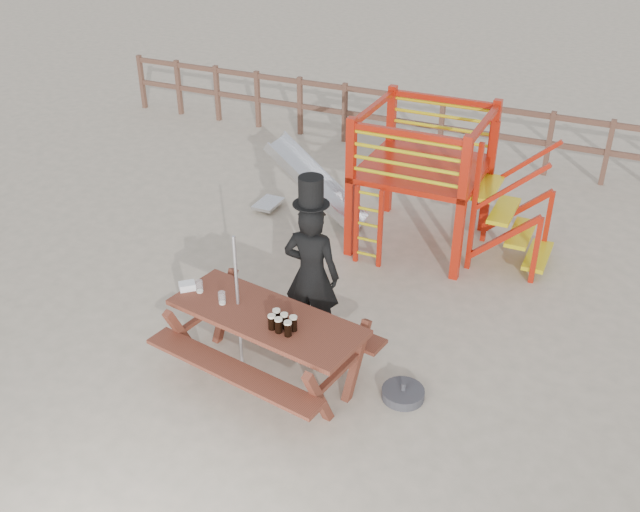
{
  "coord_description": "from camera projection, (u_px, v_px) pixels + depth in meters",
  "views": [
    {
      "loc": [
        2.91,
        -5.68,
        5.28
      ],
      "look_at": [
        -0.13,
        0.8,
        1.12
      ],
      "focal_mm": 40.0,
      "sensor_mm": 36.0,
      "label": 1
    }
  ],
  "objects": [
    {
      "name": "man_with_hat",
      "position": [
        312.0,
        272.0,
        8.27
      ],
      "size": [
        0.72,
        0.51,
        2.17
      ],
      "rotation": [
        0.0,
        0.0,
        3.26
      ],
      "color": "black",
      "rests_on": "ground"
    },
    {
      "name": "paper_bag",
      "position": [
        187.0,
        286.0,
        8.14
      ],
      "size": [
        0.23,
        0.23,
        0.08
      ],
      "primitive_type": "cube",
      "rotation": [
        0.0,
        0.0,
        0.75
      ],
      "color": "white",
      "rests_on": "picnic_table"
    },
    {
      "name": "empty_glasses",
      "position": [
        211.0,
        293.0,
        7.97
      ],
      "size": [
        0.44,
        0.17,
        0.15
      ],
      "color": "silver",
      "rests_on": "picnic_table"
    },
    {
      "name": "metal_pole",
      "position": [
        238.0,
        304.0,
        7.9
      ],
      "size": [
        0.04,
        0.04,
        1.71
      ],
      "primitive_type": "cylinder",
      "color": "#B2B2B7",
      "rests_on": "ground"
    },
    {
      "name": "stout_pints",
      "position": [
        282.0,
        323.0,
        7.44
      ],
      "size": [
        0.3,
        0.23,
        0.17
      ],
      "color": "black",
      "rests_on": "picnic_table"
    },
    {
      "name": "playground_fort",
      "position": [
        417.0,
        176.0,
        10.38
      ],
      "size": [
        4.71,
        1.84,
        2.1
      ],
      "color": "#B01D0B",
      "rests_on": "ground"
    },
    {
      "name": "parasol_base",
      "position": [
        403.0,
        394.0,
        7.81
      ],
      "size": [
        0.47,
        0.47,
        0.2
      ],
      "color": "#36363B",
      "rests_on": "ground"
    },
    {
      "name": "picnic_table",
      "position": [
        267.0,
        338.0,
        7.87
      ],
      "size": [
        2.42,
        1.86,
        0.86
      ],
      "rotation": [
        0.0,
        0.0,
        -0.16
      ],
      "color": "brown",
      "rests_on": "ground"
    },
    {
      "name": "back_fence",
      "position": [
        468.0,
        124.0,
        13.27
      ],
      "size": [
        15.09,
        0.09,
        1.2
      ],
      "color": "brown",
      "rests_on": "ground"
    },
    {
      "name": "ground",
      "position": [
        301.0,
        375.0,
        8.17
      ],
      "size": [
        60.0,
        60.0,
        0.0
      ],
      "primitive_type": "plane",
      "color": "#C3B097",
      "rests_on": "ground"
    }
  ]
}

